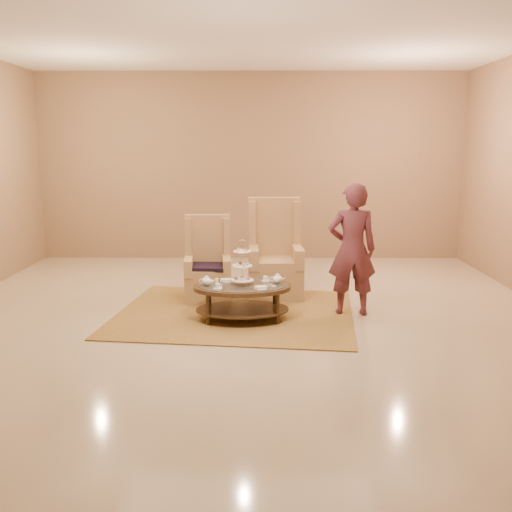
{
  "coord_description": "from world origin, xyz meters",
  "views": [
    {
      "loc": [
        0.18,
        -6.89,
        2.15
      ],
      "look_at": [
        0.13,
        0.2,
        0.77
      ],
      "focal_mm": 40.0,
      "sensor_mm": 36.0,
      "label": 1
    }
  ],
  "objects_px": {
    "armchair_left": "(208,271)",
    "tea_table": "(242,291)",
    "armchair_right": "(275,263)",
    "person": "(352,250)"
  },
  "relations": [
    {
      "from": "tea_table",
      "to": "person",
      "type": "distance_m",
      "value": 1.5
    },
    {
      "from": "armchair_left",
      "to": "person",
      "type": "relative_size",
      "value": 0.7
    },
    {
      "from": "armchair_left",
      "to": "person",
      "type": "height_order",
      "value": "person"
    },
    {
      "from": "armchair_right",
      "to": "person",
      "type": "bearing_deg",
      "value": -47.53
    },
    {
      "from": "armchair_left",
      "to": "tea_table",
      "type": "bearing_deg",
      "value": -67.71
    },
    {
      "from": "armchair_right",
      "to": "person",
      "type": "relative_size",
      "value": 0.83
    },
    {
      "from": "person",
      "to": "armchair_left",
      "type": "bearing_deg",
      "value": -21.91
    },
    {
      "from": "armchair_right",
      "to": "tea_table",
      "type": "bearing_deg",
      "value": -111.38
    },
    {
      "from": "tea_table",
      "to": "armchair_right",
      "type": "distance_m",
      "value": 1.32
    },
    {
      "from": "armchair_right",
      "to": "armchair_left",
      "type": "bearing_deg",
      "value": -169.35
    }
  ]
}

